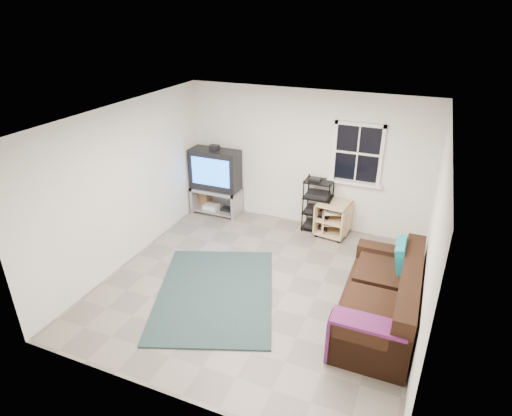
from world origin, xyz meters
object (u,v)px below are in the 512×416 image
at_px(side_table_left, 334,217).
at_px(av_rack, 317,208).
at_px(side_table_right, 333,219).
at_px(sofa, 382,301).
at_px(tv_unit, 216,176).

bearing_deg(side_table_left, av_rack, 172.51).
xyz_separation_m(side_table_right, sofa, (1.18, -2.23, 0.05)).
xyz_separation_m(tv_unit, av_rack, (2.10, 0.06, -0.35)).
height_order(side_table_left, side_table_right, side_table_left).
height_order(av_rack, side_table_right, av_rack).
bearing_deg(sofa, side_table_left, 118.04).
xyz_separation_m(tv_unit, side_table_right, (2.42, 0.04, -0.51)).
relative_size(tv_unit, sofa, 0.69).
distance_m(av_rack, side_table_left, 0.35).
height_order(side_table_right, sofa, sofa).
height_order(tv_unit, side_table_right, tv_unit).
bearing_deg(side_table_right, side_table_left, -66.08).
relative_size(av_rack, sofa, 0.49).
distance_m(tv_unit, side_table_right, 2.47).
xyz_separation_m(tv_unit, side_table_left, (2.43, 0.02, -0.45)).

